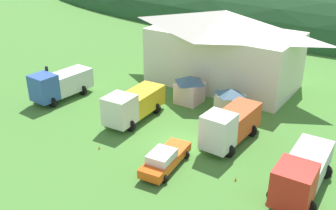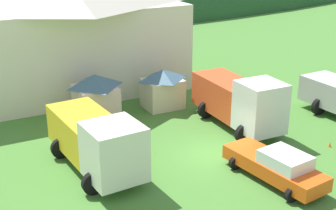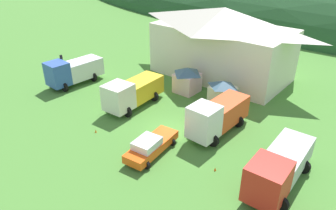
% 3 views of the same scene
% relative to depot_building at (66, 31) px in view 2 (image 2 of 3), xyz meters
% --- Properties ---
extents(ground_plane, '(200.00, 200.00, 0.00)m').
position_rel_depot_building_xyz_m(ground_plane, '(3.34, -14.63, -4.42)').
color(ground_plane, '#477F33').
extents(forested_hill_backdrop, '(165.73, 60.00, 26.99)m').
position_rel_depot_building_xyz_m(forested_hill_backdrop, '(3.34, 47.83, -4.42)').
color(forested_hill_backdrop, '#234C28').
rests_on(forested_hill_backdrop, ground).
extents(depot_building, '(17.57, 9.56, 8.57)m').
position_rel_depot_building_xyz_m(depot_building, '(0.00, 0.00, 0.00)').
color(depot_building, silver).
rests_on(depot_building, ground).
extents(play_shed_cream, '(2.70, 2.22, 2.66)m').
position_rel_depot_building_xyz_m(play_shed_cream, '(4.38, -6.86, -3.04)').
color(play_shed_cream, beige).
rests_on(play_shed_cream, ground).
extents(play_shed_pink, '(2.64, 2.72, 2.96)m').
position_rel_depot_building_xyz_m(play_shed_pink, '(-0.31, -6.76, -2.89)').
color(play_shed_pink, beige).
rests_on(play_shed_pink, ground).
extents(heavy_rig_striped, '(3.53, 7.32, 3.16)m').
position_rel_depot_building_xyz_m(heavy_rig_striped, '(-2.59, -13.32, -2.75)').
color(heavy_rig_striped, silver).
rests_on(heavy_rig_striped, ground).
extents(heavy_rig_white, '(3.25, 7.07, 3.43)m').
position_rel_depot_building_xyz_m(heavy_rig_white, '(6.89, -12.13, -2.65)').
color(heavy_rig_white, white).
rests_on(heavy_rig_white, ground).
extents(service_pickup_orange, '(2.66, 5.57, 1.66)m').
position_rel_depot_building_xyz_m(service_pickup_orange, '(4.56, -18.32, -3.59)').
color(service_pickup_orange, '#EF5515').
rests_on(service_pickup_orange, ground).
extents(traffic_cone_near_pickup, '(0.36, 0.36, 0.59)m').
position_rel_depot_building_xyz_m(traffic_cone_near_pickup, '(9.75, -16.78, -4.42)').
color(traffic_cone_near_pickup, orange).
rests_on(traffic_cone_near_pickup, ground).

